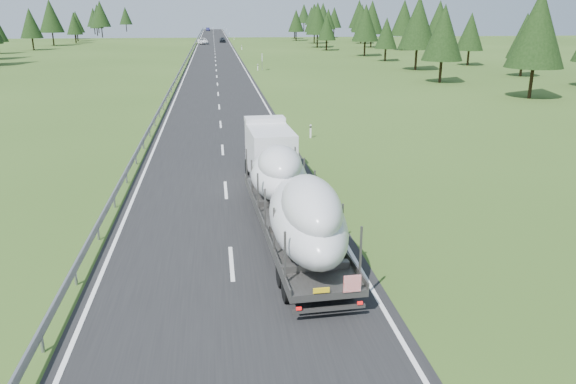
{
  "coord_description": "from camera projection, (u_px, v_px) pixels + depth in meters",
  "views": [
    {
      "loc": [
        -0.36,
        -10.01,
        8.88
      ],
      "look_at": [
        2.47,
        11.81,
        1.79
      ],
      "focal_mm": 35.0,
      "sensor_mm": 36.0,
      "label": 1
    }
  ],
  "objects": [
    {
      "name": "road_surface",
      "position": [
        216.0,
        60.0,
        106.59
      ],
      "size": [
        10.0,
        400.0,
        0.02
      ],
      "primitive_type": "cube",
      "color": "black",
      "rests_on": "ground"
    },
    {
      "name": "guardrail",
      "position": [
        187.0,
        58.0,
        105.71
      ],
      "size": [
        0.1,
        400.0,
        0.76
      ],
      "color": "slate",
      "rests_on": "ground"
    },
    {
      "name": "marker_posts",
      "position": [
        237.0,
        42.0,
        159.14
      ],
      "size": [
        0.13,
        350.08,
        1.0
      ],
      "color": "silver",
      "rests_on": "ground"
    },
    {
      "name": "highway_sign",
      "position": [
        262.0,
        59.0,
        88.05
      ],
      "size": [
        0.08,
        0.9,
        2.6
      ],
      "color": "slate",
      "rests_on": "ground"
    },
    {
      "name": "tree_line_right",
      "position": [
        395.0,
        21.0,
        124.24
      ],
      "size": [
        27.93,
        302.52,
        12.58
      ],
      "color": "black",
      "rests_on": "ground"
    },
    {
      "name": "tree_line_left",
      "position": [
        3.0,
        21.0,
        116.05
      ],
      "size": [
        16.17,
        301.29,
        12.64
      ],
      "color": "black",
      "rests_on": "ground"
    },
    {
      "name": "boat_truck",
      "position": [
        287.0,
        185.0,
        23.4
      ],
      "size": [
        3.05,
        17.52,
        3.7
      ],
      "color": "silver",
      "rests_on": "ground"
    },
    {
      "name": "distant_van",
      "position": [
        203.0,
        41.0,
        159.72
      ],
      "size": [
        3.25,
        6.31,
        1.7
      ],
      "primitive_type": "imported",
      "rotation": [
        0.0,
        0.0,
        0.07
      ],
      "color": "white",
      "rests_on": "ground"
    },
    {
      "name": "distant_car_dark",
      "position": [
        222.0,
        40.0,
        169.0
      ],
      "size": [
        1.88,
        4.57,
        1.55
      ],
      "primitive_type": "imported",
      "rotation": [
        0.0,
        0.0,
        -0.01
      ],
      "color": "black",
      "rests_on": "ground"
    },
    {
      "name": "distant_car_blue",
      "position": [
        208.0,
        29.0,
        270.6
      ],
      "size": [
        2.0,
        4.75,
        1.52
      ],
      "primitive_type": "imported",
      "rotation": [
        0.0,
        0.0,
        0.09
      ],
      "color": "#191946",
      "rests_on": "ground"
    }
  ]
}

